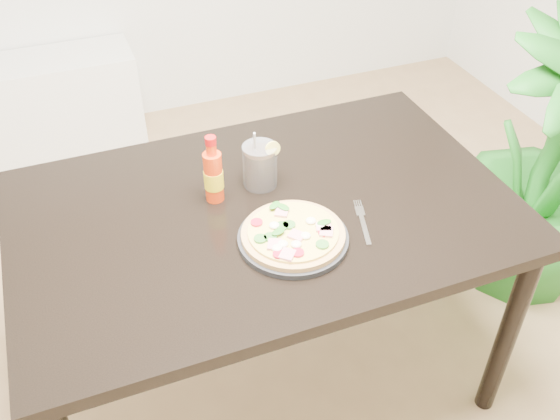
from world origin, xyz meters
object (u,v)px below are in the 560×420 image
object	(u,v)px
cola_cup	(260,166)
fork	(362,220)
hot_sauce_bottle	(213,175)
houseplant	(547,166)
plate	(293,239)
dining_table	(265,229)
pizza	(293,233)

from	to	relation	value
cola_cup	fork	distance (m)	0.34
hot_sauce_bottle	cola_cup	xyz separation A→B (m)	(0.14, 0.02, -0.02)
houseplant	fork	bearing A→B (deg)	-164.23
plate	fork	bearing A→B (deg)	1.37
cola_cup	houseplant	size ratio (longest dim) A/B	0.18
cola_cup	houseplant	world-z (taller)	houseplant
cola_cup	houseplant	distance (m)	1.14
houseplant	dining_table	bearing A→B (deg)	-174.94
pizza	cola_cup	world-z (taller)	cola_cup
pizza	hot_sauce_bottle	size ratio (longest dim) A/B	1.32
pizza	hot_sauce_bottle	world-z (taller)	hot_sauce_bottle
fork	houseplant	world-z (taller)	houseplant
fork	houseplant	distance (m)	0.97
hot_sauce_bottle	plate	bearing A→B (deg)	-60.75
plate	houseplant	size ratio (longest dim) A/B	0.27
hot_sauce_bottle	pizza	bearing A→B (deg)	-61.07
pizza	fork	xyz separation A→B (m)	(0.21, 0.01, -0.02)
plate	hot_sauce_bottle	size ratio (longest dim) A/B	1.41
fork	houseplant	bearing A→B (deg)	32.89
hot_sauce_bottle	fork	xyz separation A→B (m)	(0.35, -0.24, -0.08)
hot_sauce_bottle	dining_table	bearing A→B (deg)	-36.39
cola_cup	fork	xyz separation A→B (m)	(0.20, -0.26, -0.06)
dining_table	fork	xyz separation A→B (m)	(0.23, -0.16, 0.09)
dining_table	fork	distance (m)	0.29
hot_sauce_bottle	houseplant	world-z (taller)	houseplant
plate	fork	world-z (taller)	plate
dining_table	pizza	bearing A→B (deg)	-82.95
fork	hot_sauce_bottle	bearing A→B (deg)	162.00
plate	houseplant	bearing A→B (deg)	13.20
cola_cup	fork	bearing A→B (deg)	-52.66
pizza	hot_sauce_bottle	xyz separation A→B (m)	(-0.14, 0.25, 0.05)
pizza	houseplant	distance (m)	1.17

